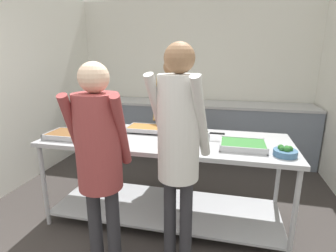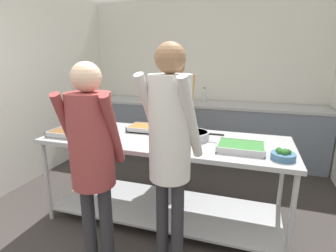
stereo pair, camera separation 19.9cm
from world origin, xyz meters
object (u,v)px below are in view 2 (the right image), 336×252
Objects in this scene: serving_tray_greens at (152,129)px; water_bottle at (204,95)px; serving_tray_roast at (241,147)px; serving_tray_vegetables at (70,133)px; cook_behind_counter at (176,110)px; guest_serving_right at (170,138)px; plate_stack at (98,136)px; broccoli_bowl at (283,155)px; guest_serving_left at (92,149)px; sauce_pan at (194,135)px.

water_bottle is at bearing 82.28° from serving_tray_greens.
serving_tray_vegetables is at bearing -177.72° from serving_tray_roast.
cook_behind_counter reaches higher than serving_tray_roast.
serving_tray_roast is 0.22× the size of guest_serving_right.
serving_tray_roast is at bearing 2.28° from serving_tray_vegetables.
guest_serving_right is at bearing -27.22° from plate_stack.
plate_stack is at bearing -3.50° from serving_tray_vegetables.
serving_tray_vegetables is at bearing -114.40° from water_bottle.
guest_serving_right is 2.70m from water_bottle.
guest_serving_left is (-1.36, -0.57, 0.10)m from broccoli_bowl.
serving_tray_vegetables is at bearing 137.43° from guest_serving_left.
sauce_pan is 1.09× the size of serving_tray_roast.
sauce_pan is 0.79m from cook_behind_counter.
serving_tray_greens is at bearing 85.79° from guest_serving_left.
guest_serving_right is at bearing -85.15° from water_bottle.
broccoli_bowl reaches higher than serving_tray_roast.
sauce_pan is 1.99m from water_bottle.
water_bottle is at bearing 73.60° from plate_stack.
serving_tray_vegetables is 1.46× the size of plate_stack.
sauce_pan is 0.26× the size of cook_behind_counter.
guest_serving_right reaches higher than water_bottle.
serving_tray_greens is 0.30× the size of guest_serving_left.
plate_stack is 0.70m from guest_serving_left.
plate_stack is at bearing -134.94° from serving_tray_greens.
broccoli_bowl is at bearing -19.09° from serving_tray_greens.
serving_tray_vegetables is 2.43m from water_bottle.
serving_tray_roast is at bearing 3.75° from plate_stack.
guest_serving_right is at bearing -21.16° from serving_tray_vegetables.
guest_serving_right is (0.89, -0.46, 0.20)m from plate_stack.
water_bottle is (0.32, 2.84, 0.02)m from guest_serving_left.
guest_serving_right is (0.55, 0.15, 0.09)m from guest_serving_left.
broccoli_bowl is 1.48m from guest_serving_left.
sauce_pan is at bearing -82.61° from water_bottle.
broccoli_bowl is (2.04, -0.05, 0.01)m from serving_tray_vegetables.
serving_tray_roast is 0.24× the size of cook_behind_counter.
sauce_pan is 0.83m from broccoli_bowl.
sauce_pan is (0.50, -0.15, 0.02)m from serving_tray_greens.
broccoli_bowl is at bearing -1.09° from plate_stack.
serving_tray_greens is 0.30× the size of cook_behind_counter.
guest_serving_left is at bearing -123.71° from sauce_pan.
serving_tray_roast is at bearing 159.70° from broccoli_bowl.
plate_stack is 1.34× the size of broccoli_bowl.
plate_stack reaches higher than serving_tray_vegetables.
serving_tray_vegetables is 0.85× the size of sauce_pan.
guest_serving_left reaches higher than serving_tray_greens.
sauce_pan is at bearing -60.64° from cook_behind_counter.
water_bottle is (-0.71, 2.14, 0.13)m from serving_tray_roast.
serving_tray_roast is at bearing -18.67° from serving_tray_greens.
serving_tray_vegetables is at bearing 176.50° from plate_stack.
serving_tray_greens is at bearing 163.32° from sauce_pan.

